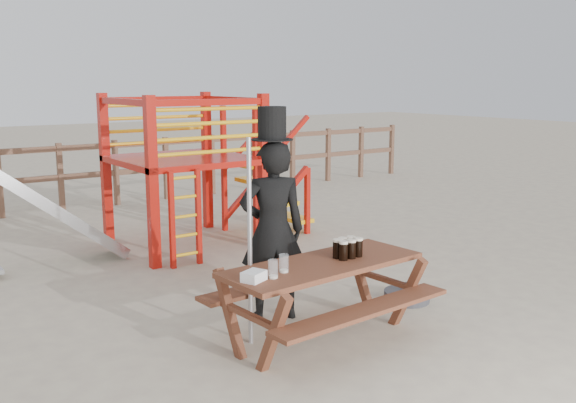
% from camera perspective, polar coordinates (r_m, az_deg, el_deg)
% --- Properties ---
extents(ground, '(60.00, 60.00, 0.00)m').
position_cam_1_polar(ground, '(6.12, 4.55, -11.08)').
color(ground, '#BDB093').
rests_on(ground, ground).
extents(back_fence, '(15.09, 0.09, 1.20)m').
position_cam_1_polar(back_fence, '(12.02, -17.31, 2.90)').
color(back_fence, brown).
rests_on(back_fence, ground).
extents(playground_fort, '(4.71, 1.84, 2.10)m').
position_cam_1_polar(playground_fort, '(8.86, -9.71, 2.81)').
color(playground_fort, '#B2140B').
rests_on(playground_fort, ground).
extents(picnic_table, '(1.92, 1.39, 0.71)m').
position_cam_1_polar(picnic_table, '(5.68, 3.11, -7.96)').
color(picnic_table, brown).
rests_on(picnic_table, ground).
extents(man_with_hat, '(0.74, 0.63, 2.03)m').
position_cam_1_polar(man_with_hat, '(6.09, -1.39, -2.16)').
color(man_with_hat, black).
rests_on(man_with_hat, ground).
extents(metal_pole, '(0.04, 0.04, 1.81)m').
position_cam_1_polar(metal_pole, '(5.48, -3.42, -3.72)').
color(metal_pole, '#B2B2B7').
rests_on(metal_pole, ground).
extents(parasol_base, '(0.47, 0.47, 0.20)m').
position_cam_1_polar(parasol_base, '(6.87, 10.51, -8.25)').
color(parasol_base, '#343539').
rests_on(parasol_base, ground).
extents(paper_bag, '(0.22, 0.20, 0.08)m').
position_cam_1_polar(paper_bag, '(5.08, -3.06, -6.64)').
color(paper_bag, white).
rests_on(paper_bag, picnic_table).
extents(stout_pints, '(0.27, 0.18, 0.17)m').
position_cam_1_polar(stout_pints, '(5.75, 5.29, -4.13)').
color(stout_pints, black).
rests_on(stout_pints, picnic_table).
extents(empty_glasses, '(0.24, 0.16, 0.15)m').
position_cam_1_polar(empty_glasses, '(5.22, -0.85, -5.83)').
color(empty_glasses, silver).
rests_on(empty_glasses, picnic_table).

